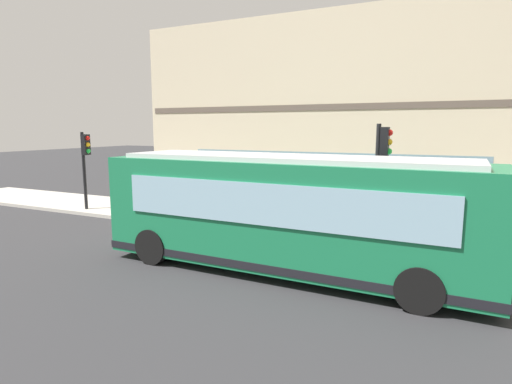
{
  "coord_description": "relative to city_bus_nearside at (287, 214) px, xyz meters",
  "views": [
    {
      "loc": [
        -10.14,
        -4.85,
        3.77
      ],
      "look_at": [
        2.63,
        1.29,
        1.59
      ],
      "focal_mm": 29.26,
      "sensor_mm": 36.0,
      "label": 1
    }
  ],
  "objects": [
    {
      "name": "traffic_light_near_corner",
      "position": [
        3.13,
        -1.85,
        1.21
      ],
      "size": [
        0.32,
        0.49,
        3.75
      ],
      "color": "black",
      "rests_on": "sidewalk_curb"
    },
    {
      "name": "city_bus_nearside",
      "position": [
        0.0,
        0.0,
        0.0
      ],
      "size": [
        2.74,
        10.08,
        3.07
      ],
      "color": "#197247",
      "rests_on": "ground"
    },
    {
      "name": "newspaper_vending_box",
      "position": [
        5.42,
        -1.7,
        -0.95
      ],
      "size": [
        0.44,
        0.43,
        0.9
      ],
      "color": "#263F99",
      "rests_on": "sidewalk_curb"
    },
    {
      "name": "traffic_light_down_block",
      "position": [
        3.38,
        10.91,
        1.0
      ],
      "size": [
        0.32,
        0.49,
        3.45
      ],
      "color": "black",
      "rests_on": "sidewalk_curb"
    },
    {
      "name": "fire_hydrant",
      "position": [
        3.99,
        -4.74,
        -1.04
      ],
      "size": [
        0.35,
        0.35,
        0.74
      ],
      "color": "gold",
      "rests_on": "sidewalk_curb"
    },
    {
      "name": "pedestrian_near_hydrant",
      "position": [
        4.2,
        5.33,
        -0.5
      ],
      "size": [
        0.32,
        0.32,
        1.58
      ],
      "color": "#99994C",
      "rests_on": "sidewalk_curb"
    },
    {
      "name": "ground",
      "position": [
        0.15,
        0.96,
        -1.55
      ],
      "size": [
        120.0,
        120.0,
        0.0
      ],
      "primitive_type": "plane",
      "color": "#2D2D30"
    },
    {
      "name": "sidewalk_curb",
      "position": [
        4.56,
        0.96,
        -1.48
      ],
      "size": [
        3.62,
        40.0,
        0.15
      ],
      "primitive_type": "cube",
      "color": "#B2ADA3",
      "rests_on": "ground"
    },
    {
      "name": "building_corner",
      "position": [
        10.41,
        0.96,
        2.61
      ],
      "size": [
        8.14,
        17.17,
        8.34
      ],
      "color": "beige",
      "rests_on": "ground"
    }
  ]
}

